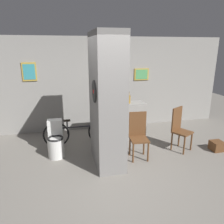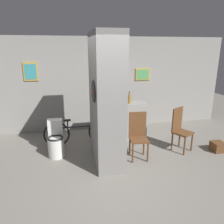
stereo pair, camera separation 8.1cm
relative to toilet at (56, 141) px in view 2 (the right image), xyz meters
The scene contains 10 objects.
ground_plane 1.51m from the toilet, 46.40° to the right, with size 14.00×14.00×0.00m, color slate.
wall_back 2.10m from the toilet, 56.97° to the left, with size 8.00×0.09×2.60m.
pillar_center 1.50m from the toilet, 25.26° to the right, with size 0.57×1.15×2.60m.
counter_shelf 1.74m from the toilet, 20.40° to the left, with size 1.29×0.44×0.95m.
toilet is the anchor object (origin of this frame).
chair_near_pillar 1.80m from the toilet, 14.94° to the right, with size 0.41×0.41×1.00m.
chair_by_doorway 2.82m from the toilet, ahead, with size 0.51×0.51×1.00m.
bicycle 0.71m from the toilet, 39.63° to the left, with size 1.69×0.42×0.67m.
bottle_tall 2.05m from the toilet, 17.37° to the left, with size 0.09×0.09×0.31m.
floor_crate 3.69m from the toilet, ahead, with size 0.27×0.27×0.22m.
Camera 2 is at (-0.76, -3.50, 2.31)m, focal length 35.00 mm.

